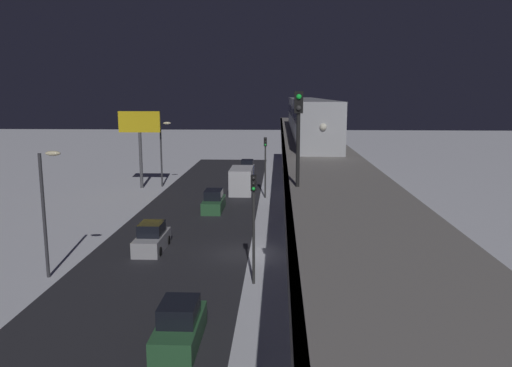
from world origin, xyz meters
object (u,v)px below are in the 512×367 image
at_px(sedan_green, 214,202).
at_px(box_truck, 242,180).
at_px(sedan_silver, 152,239).
at_px(traffic_light_near, 254,213).
at_px(sedan_silver_2, 247,168).
at_px(rail_signal, 298,122).
at_px(commercial_billboard, 140,129).
at_px(traffic_light_mid, 265,158).
at_px(subway_train, 307,116).
at_px(sedan_green_2, 180,327).

relative_size(sedan_green, box_truck, 0.63).
relative_size(sedan_silver, traffic_light_near, 0.68).
bearing_deg(traffic_light_near, sedan_silver_2, -85.90).
bearing_deg(rail_signal, sedan_silver_2, -83.81).
bearing_deg(commercial_billboard, sedan_green, 131.88).
xyz_separation_m(sedan_silver_2, traffic_light_mid, (-2.90, 15.90, 3.40)).
relative_size(subway_train, rail_signal, 9.22).
relative_size(sedan_silver, box_truck, 0.59).
bearing_deg(commercial_billboard, rail_signal, 114.91).
bearing_deg(rail_signal, subway_train, -93.86).
xyz_separation_m(sedan_silver, commercial_billboard, (7.07, -23.37, 6.04)).
relative_size(subway_train, traffic_light_mid, 5.76).
distance_m(sedan_silver, sedan_green, 12.68).
bearing_deg(sedan_green_2, traffic_light_mid, 84.79).
bearing_deg(sedan_green, traffic_light_mid, 52.08).
xyz_separation_m(rail_signal, traffic_light_mid, (2.20, -31.15, -5.52)).
distance_m(subway_train, sedan_silver, 21.30).
height_order(sedan_silver, box_truck, box_truck).
bearing_deg(sedan_silver, traffic_light_mid, -112.18).
distance_m(sedan_silver_2, commercial_billboard, 17.09).
xyz_separation_m(subway_train, traffic_light_near, (4.14, 22.08, -4.57)).
bearing_deg(commercial_billboard, traffic_light_near, 116.28).
xyz_separation_m(sedan_green, traffic_light_mid, (-4.70, -6.03, 3.40)).
bearing_deg(sedan_green_2, sedan_silver, 108.93).
bearing_deg(box_truck, sedan_green_2, 89.68).
bearing_deg(traffic_light_near, sedan_green, -75.74).
xyz_separation_m(sedan_green_2, box_truck, (-0.20, -35.27, 0.55)).
bearing_deg(sedan_silver, sedan_green, -102.76).
bearing_deg(sedan_green_2, sedan_silver_2, 90.00).
xyz_separation_m(subway_train, rail_signal, (1.94, 28.70, 0.95)).
distance_m(box_truck, commercial_billboard, 13.16).
relative_size(rail_signal, traffic_light_near, 0.62).
bearing_deg(sedan_silver_2, sedan_green, -94.69).
bearing_deg(sedan_silver_2, sedan_green_2, -90.00).
bearing_deg(sedan_green, traffic_light_near, -75.74).
xyz_separation_m(sedan_silver, box_truck, (-4.80, -21.86, 0.56)).
bearing_deg(sedan_green, sedan_silver_2, 85.31).
xyz_separation_m(rail_signal, box_truck, (4.90, -34.61, -8.37)).
bearing_deg(sedan_silver_2, commercial_billboard, -136.87).
distance_m(rail_signal, sedan_green, 27.53).
bearing_deg(box_truck, sedan_green, 78.11).
distance_m(sedan_silver, sedan_green_2, 14.18).
relative_size(sedan_silver, sedan_silver_2, 1.08).
xyz_separation_m(rail_signal, sedan_silver, (9.70, -12.74, -8.93)).
height_order(sedan_silver, traffic_light_near, traffic_light_near).
height_order(sedan_green_2, box_truck, box_truck).
distance_m(rail_signal, commercial_billboard, 39.92).
distance_m(sedan_green_2, commercial_billboard, 39.05).
relative_size(rail_signal, sedan_silver, 0.92).
height_order(subway_train, box_truck, subway_train).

